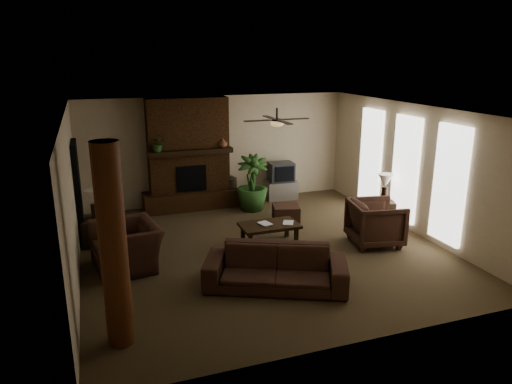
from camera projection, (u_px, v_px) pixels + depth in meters
name	position (u px, v px, depth m)	size (l,w,h in m)	color
room_shell	(263.00, 183.00, 9.30)	(7.00, 7.00, 7.00)	brown
fireplace	(189.00, 163.00, 12.03)	(2.40, 0.70, 2.80)	#4C2C14
windows	(405.00, 169.00, 10.59)	(0.08, 3.65, 2.35)	white
log_column	(113.00, 247.00, 6.19)	(0.36, 0.36, 2.80)	brown
doorway	(78.00, 192.00, 9.93)	(0.10, 1.00, 2.10)	black
ceiling_fan	(277.00, 122.00, 9.38)	(1.35, 1.35, 0.37)	#2F1F14
sofa	(276.00, 261.00, 8.00)	(2.38, 0.70, 0.93)	#3D251A
armchair_left	(126.00, 239.00, 8.73)	(1.28, 0.83, 1.12)	#3D251A
armchair_right	(376.00, 221.00, 9.82)	(0.99, 0.93, 1.02)	#3D251A
coffee_table	(269.00, 227.00, 9.88)	(1.20, 0.70, 0.43)	black
ottoman	(286.00, 214.00, 11.23)	(0.60, 0.60, 0.40)	#3D251A
tv_stand	(281.00, 190.00, 13.01)	(0.85, 0.50, 0.50)	#B6B5B8
tv	(281.00, 172.00, 12.83)	(0.67, 0.56, 0.52)	#353537
floor_vase	(230.00, 188.00, 12.50)	(0.34, 0.34, 0.77)	#2D2219
floor_plant	(252.00, 195.00, 12.05)	(0.78, 1.40, 0.78)	#2B5120
side_table_left	(97.00, 232.00, 9.83)	(0.50, 0.50, 0.55)	black
lamp_left	(94.00, 199.00, 9.60)	(0.42, 0.42, 0.65)	#2F1F14
side_table_right	(382.00, 212.00, 11.09)	(0.50, 0.50, 0.55)	black
lamp_right	(385.00, 183.00, 10.84)	(0.42, 0.42, 0.65)	#2F1F14
mantel_plant	(158.00, 145.00, 11.37)	(0.38, 0.42, 0.33)	#2B5120
mantel_vase	(223.00, 143.00, 11.95)	(0.22, 0.23, 0.22)	brown
book_a	(261.00, 219.00, 9.75)	(0.22, 0.03, 0.29)	#999999
book_b	(283.00, 216.00, 9.88)	(0.21, 0.02, 0.29)	#999999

